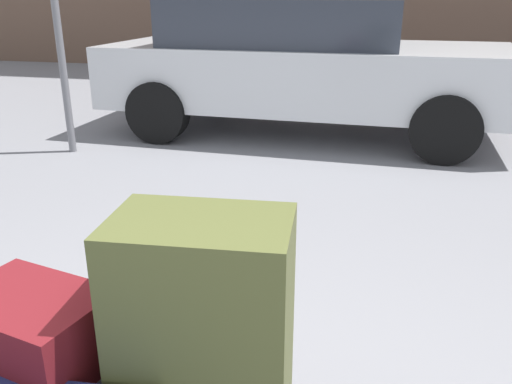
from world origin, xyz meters
TOP-DOWN VIEW (x-y plane):
  - suitcase_olive_front_right at (0.12, 0.14)m, footprint 0.42×0.30m
  - duffel_bag_maroon_topmost_pile at (-0.29, 0.08)m, footprint 0.40×0.32m
  - parked_car at (-0.38, 5.05)m, footprint 4.35×2.03m

SIDE VIEW (x-z plane):
  - suitcase_olive_front_right at x=0.12m, z-range 0.34..1.02m
  - duffel_bag_maroon_topmost_pile at x=-0.29m, z-range 0.62..0.81m
  - parked_car at x=-0.38m, z-range 0.05..1.47m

